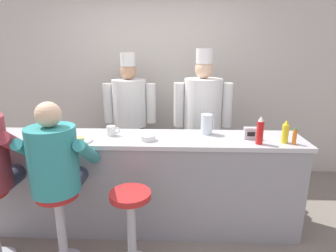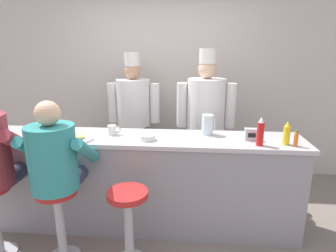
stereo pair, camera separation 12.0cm
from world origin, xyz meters
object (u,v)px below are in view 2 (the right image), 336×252
coffee_mug_tan (43,133)px  hot_sauce_bottle_orange (296,139)px  napkin_dispenser_chrome (251,134)px  ketchup_bottle_red (260,132)px  empty_stool_round (128,216)px  coffee_mug_white (113,130)px  breakfast_plate (79,139)px  water_pitcher_clear (208,125)px  diner_seated_teal (55,163)px  cook_in_whites_near (134,114)px  cook_in_whites_far (206,118)px  mustard_bottle_yellow (287,134)px  cereal_bowl (147,137)px

coffee_mug_tan → hot_sauce_bottle_orange: bearing=-1.4°
coffee_mug_tan → napkin_dispenser_chrome: size_ratio=1.13×
ketchup_bottle_red → empty_stool_round: 1.34m
coffee_mug_white → napkin_dispenser_chrome: napkin_dispenser_chrome is taller
hot_sauce_bottle_orange → empty_stool_round: (-1.41, -0.40, -0.58)m
hot_sauce_bottle_orange → breakfast_plate: bearing=180.0°
ketchup_bottle_red → water_pitcher_clear: size_ratio=1.29×
diner_seated_teal → cook_in_whites_near: bearing=77.9°
ketchup_bottle_red → water_pitcher_clear: 0.53m
cook_in_whites_far → water_pitcher_clear: bearing=-90.9°
hot_sauce_bottle_orange → cook_in_whites_far: (-0.74, 0.92, -0.05)m
mustard_bottle_yellow → coffee_mug_tan: (-2.26, 0.01, -0.06)m
empty_stool_round → ketchup_bottle_red: bearing=20.0°
hot_sauce_bottle_orange → napkin_dispenser_chrome: 0.38m
mustard_bottle_yellow → water_pitcher_clear: (-0.68, 0.25, -0.00)m
hot_sauce_bottle_orange → empty_stool_round: bearing=-164.1°
breakfast_plate → cereal_bowl: bearing=5.4°
ketchup_bottle_red → cook_in_whites_far: bearing=115.1°
water_pitcher_clear → coffee_mug_tan: bearing=-171.5°
ketchup_bottle_red → cook_in_whites_near: (-1.37, 1.18, -0.13)m
diner_seated_teal → empty_stool_round: diner_seated_teal is taller
water_pitcher_clear → diner_seated_teal: 1.43m
breakfast_plate → cook_in_whites_near: bearing=76.9°
coffee_mug_tan → coffee_mug_white: bearing=12.5°
coffee_mug_tan → cereal_bowl: bearing=0.3°
diner_seated_teal → cook_in_whites_near: 1.59m
mustard_bottle_yellow → coffee_mug_white: (-1.62, 0.16, -0.05)m
diner_seated_teal → hot_sauce_bottle_orange: bearing=10.5°
hot_sauce_bottle_orange → coffee_mug_tan: size_ratio=1.13×
mustard_bottle_yellow → empty_stool_round: size_ratio=0.31×
breakfast_plate → coffee_mug_tan: (-0.38, 0.06, 0.03)m
breakfast_plate → cook_in_whites_near: size_ratio=0.15×
hot_sauce_bottle_orange → napkin_dispenser_chrome: (-0.35, 0.15, -0.02)m
cereal_bowl → empty_stool_round: 0.72m
water_pitcher_clear → napkin_dispenser_chrome: water_pitcher_clear is taller
cook_in_whites_near → mustard_bottle_yellow: bearing=-35.3°
ketchup_bottle_red → cook_in_whites_far: (-0.43, 0.93, -0.10)m
napkin_dispenser_chrome → coffee_mug_tan: bearing=-177.4°
coffee_mug_white → empty_stool_round: (0.27, -0.60, -0.56)m
mustard_bottle_yellow → empty_stool_round: (-1.34, -0.45, -0.61)m
empty_stool_round → water_pitcher_clear: bearing=46.4°
water_pitcher_clear → coffee_mug_white: (-0.94, -0.09, -0.05)m
water_pitcher_clear → cereal_bowl: bearing=-157.7°
coffee_mug_white → empty_stool_round: bearing=-65.5°
ketchup_bottle_red → coffee_mug_tan: bearing=178.4°
water_pitcher_clear → cereal_bowl: size_ratio=1.41×
water_pitcher_clear → hot_sauce_bottle_orange: bearing=-21.3°
mustard_bottle_yellow → breakfast_plate: (-1.88, -0.04, -0.09)m
water_pitcher_clear → ketchup_bottle_red: bearing=-33.5°
water_pitcher_clear → cook_in_whites_near: size_ratio=0.11×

